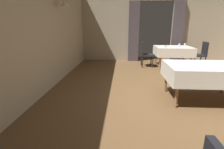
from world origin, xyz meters
TOP-DOWN VIEW (x-y plane):
  - ground at (0.00, 0.00)m, footprint 10.08×10.08m
  - wall_left at (-3.20, 0.00)m, footprint 0.49×8.40m
  - wall_back at (0.00, 4.18)m, footprint 6.40×0.27m
  - dining_table_mid at (0.29, -0.02)m, footprint 1.53×1.07m
  - dining_table_far at (0.51, 3.05)m, footprint 1.32×1.07m
  - chair_far_right at (1.55, 3.09)m, footprint 0.44×0.44m
  - chair_far_left at (-0.53, 3.00)m, footprint 0.44×0.44m
  - glass_mid_b at (0.49, -0.28)m, footprint 0.08×0.08m
  - plate_mid_c at (0.80, 0.27)m, footprint 0.22×0.22m
  - glass_far_a at (1.00, 3.28)m, footprint 0.08×0.08m
  - glass_far_b at (0.14, 2.73)m, footprint 0.08×0.08m
  - glass_far_c at (0.72, 3.07)m, footprint 0.07×0.07m
  - plate_far_d at (0.34, 3.12)m, footprint 0.23×0.23m

SIDE VIEW (x-z plane):
  - ground at x=0.00m, z-range 0.00..0.00m
  - chair_far_right at x=1.55m, z-range 0.05..0.98m
  - chair_far_left at x=-0.53m, z-range 0.05..0.98m
  - dining_table_far at x=0.51m, z-range 0.27..1.02m
  - dining_table_mid at x=0.29m, z-range 0.28..1.03m
  - plate_mid_c at x=0.80m, z-range 0.75..0.76m
  - plate_far_d at x=0.34m, z-range 0.75..0.76m
  - glass_far_b at x=0.14m, z-range 0.75..0.83m
  - glass_mid_b at x=0.49m, z-range 0.75..0.83m
  - glass_far_a at x=1.00m, z-range 0.75..0.86m
  - glass_far_c at x=0.72m, z-range 0.75..0.87m
  - wall_left at x=-3.20m, z-range 0.00..3.00m
  - wall_back at x=0.00m, z-range 0.01..3.01m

